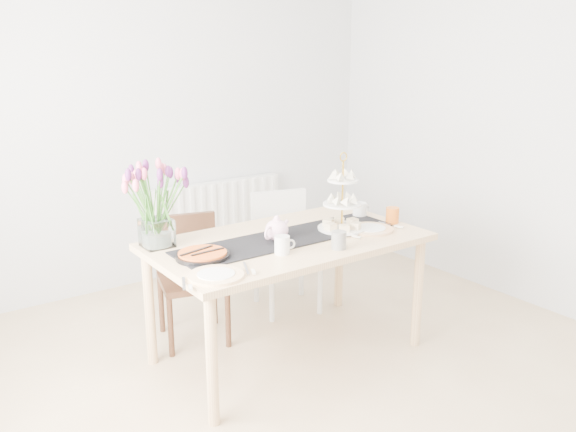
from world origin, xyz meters
TOP-DOWN VIEW (x-y plane):
  - room_shell at (0.00, 0.00)m, footprint 4.50×4.50m
  - radiator at (0.50, 2.19)m, footprint 1.20×0.08m
  - dining_table at (0.09, 0.59)m, footprint 1.60×0.90m
  - chair_brown at (-0.27, 1.17)m, footprint 0.49×0.49m
  - chair_white at (0.51, 1.22)m, footprint 0.51×0.51m
  - table_runner at (0.09, 0.59)m, footprint 1.40×0.35m
  - tulip_vase at (-0.60, 0.90)m, footprint 0.59×0.59m
  - cake_stand at (0.45, 0.53)m, footprint 0.30×0.30m
  - teapot at (0.01, 0.58)m, footprint 0.27×0.24m
  - cream_jug at (0.76, 0.70)m, footprint 0.10×0.10m
  - tart_tin at (-0.48, 0.57)m, footprint 0.29×0.29m
  - mug_grey at (0.21, 0.27)m, footprint 0.12×0.12m
  - mug_white at (-0.09, 0.38)m, footprint 0.10×0.10m
  - mug_orange at (0.83, 0.47)m, footprint 0.12×0.12m
  - plate_left at (-0.56, 0.29)m, footprint 0.37×0.37m
  - plate_right at (0.60, 0.43)m, footprint 0.34×0.34m

SIDE VIEW (x-z plane):
  - radiator at x=0.50m, z-range 0.15..0.75m
  - chair_brown at x=-0.27m, z-range 0.06..0.86m
  - chair_white at x=0.51m, z-range 0.07..0.90m
  - dining_table at x=0.09m, z-range 0.30..1.05m
  - table_runner at x=0.09m, z-range 0.75..0.76m
  - plate_left at x=-0.56m, z-range 0.75..0.76m
  - plate_right at x=0.60m, z-range 0.75..0.76m
  - tart_tin at x=-0.48m, z-range 0.75..0.78m
  - cream_jug at x=0.76m, z-range 0.75..0.84m
  - mug_orange at x=0.83m, z-range 0.75..0.85m
  - mug_white at x=-0.09m, z-range 0.75..0.85m
  - mug_grey at x=0.21m, z-range 0.75..0.85m
  - teapot at x=0.01m, z-range 0.75..0.89m
  - cake_stand at x=0.45m, z-range 0.66..1.09m
  - tulip_vase at x=-0.60m, z-range 0.82..1.32m
  - room_shell at x=0.00m, z-range -0.95..3.55m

